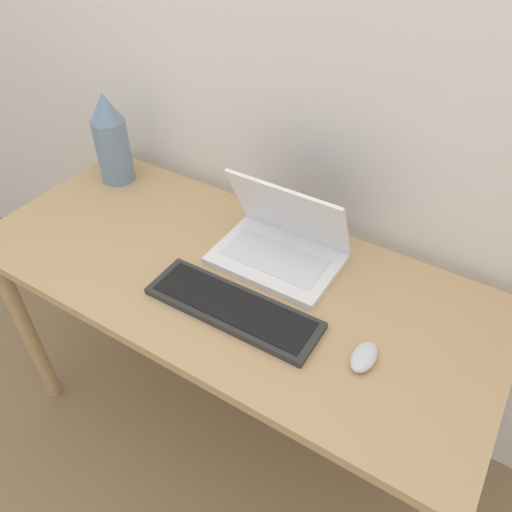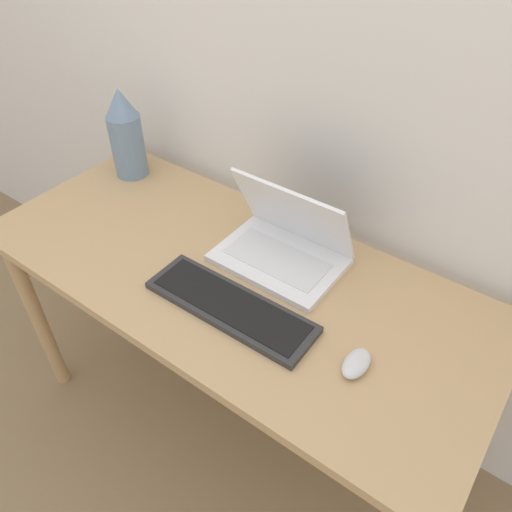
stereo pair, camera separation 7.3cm
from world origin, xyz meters
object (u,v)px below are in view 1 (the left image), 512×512
Objects in this scene: laptop at (281,242)px; vase at (111,139)px; keyboard at (233,308)px; mouse at (364,357)px.

laptop is 0.69m from vase.
laptop is 0.25m from keyboard.
keyboard is at bearing -24.10° from vase.
keyboard is (0.00, -0.24, -0.04)m from laptop.
laptop is 1.12× the size of vase.
vase is at bearing 164.81° from mouse.
keyboard is 0.34m from mouse.
laptop is at bearing 147.65° from mouse.
keyboard is at bearing -89.65° from laptop.
mouse is 0.31× the size of vase.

